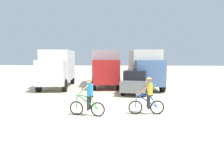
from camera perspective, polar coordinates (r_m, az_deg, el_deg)
name	(u,v)px	position (r m, az deg, el deg)	size (l,w,h in m)	color
ground_plane	(102,120)	(9.68, -2.75, -9.42)	(120.00, 120.00, 0.00)	beige
box_truck_avon_van	(58,67)	(20.41, -14.08, 4.45)	(3.13, 6.98, 3.35)	white
box_truck_grey_hauler	(105,66)	(20.75, -1.74, 4.70)	(3.10, 6.97, 3.35)	#9E9EA3
box_truck_cream_rv	(144,67)	(19.83, 8.50, 4.52)	(2.85, 6.90, 3.35)	beige
sedan_parked	(136,82)	(16.60, 6.35, 0.62)	(2.43, 4.43, 1.76)	slate
cyclist_orange_shirt	(88,98)	(10.16, -6.31, -3.74)	(1.72, 0.54, 1.82)	black
cyclist_cowboy_hat	(148,97)	(10.53, 9.38, -3.41)	(1.73, 0.52, 1.82)	black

